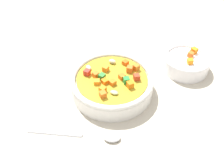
% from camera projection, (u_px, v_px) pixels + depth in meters
% --- Properties ---
extents(ground_plane, '(1.40, 1.40, 0.02)m').
position_uv_depth(ground_plane, '(112.00, 94.00, 0.57)').
color(ground_plane, '#BAB2A0').
extents(soup_bowl_main, '(0.19, 0.19, 0.05)m').
position_uv_depth(soup_bowl_main, '(112.00, 83.00, 0.55)').
color(soup_bowl_main, white).
rests_on(soup_bowl_main, ground_plane).
extents(spoon, '(0.18, 0.08, 0.01)m').
position_uv_depth(spoon, '(85.00, 135.00, 0.47)').
color(spoon, silver).
rests_on(spoon, ground_plane).
extents(side_bowl_small, '(0.12, 0.12, 0.05)m').
position_uv_depth(side_bowl_small, '(186.00, 62.00, 0.61)').
color(side_bowl_small, white).
rests_on(side_bowl_small, ground_plane).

